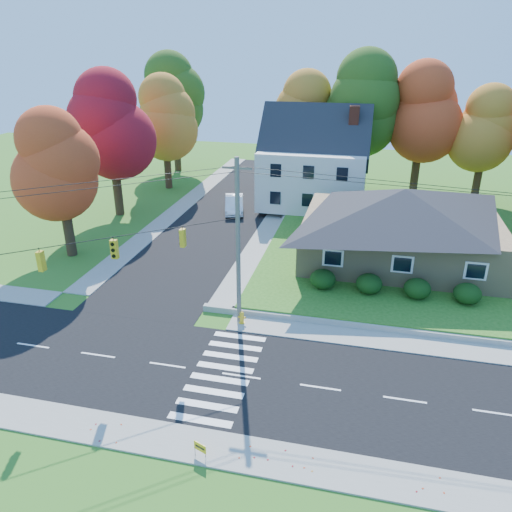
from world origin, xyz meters
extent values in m
plane|color=#3D7923|center=(0.00, 0.00, 0.00)|extent=(120.00, 120.00, 0.00)
cube|color=black|center=(0.00, 0.00, 0.01)|extent=(90.00, 8.00, 0.02)
cube|color=black|center=(-8.00, 26.00, 0.01)|extent=(8.00, 44.00, 0.02)
cube|color=#9C9A90|center=(0.00, 5.00, 0.04)|extent=(90.00, 2.00, 0.08)
cube|color=#9C9A90|center=(0.00, -5.00, 0.04)|extent=(90.00, 2.00, 0.08)
cube|color=#3D7923|center=(13.00, 21.00, 0.25)|extent=(30.00, 30.00, 0.50)
cube|color=tan|center=(8.00, 16.00, 2.10)|extent=(14.00, 10.00, 3.20)
pyramid|color=#26262B|center=(8.00, 16.00, 4.80)|extent=(14.60, 10.60, 2.20)
cube|color=silver|center=(0.00, 28.00, 3.30)|extent=(10.00, 8.00, 5.60)
pyramid|color=#26262B|center=(0.00, 28.00, 7.30)|extent=(10.40, 8.40, 2.40)
cube|color=brown|center=(3.50, 28.00, 5.30)|extent=(0.90, 0.90, 9.60)
ellipsoid|color=#163A10|center=(3.00, 9.80, 1.14)|extent=(1.70, 1.70, 1.27)
ellipsoid|color=#163A10|center=(6.00, 9.80, 1.14)|extent=(1.70, 1.70, 1.27)
ellipsoid|color=#163A10|center=(9.00, 9.80, 1.14)|extent=(1.70, 1.70, 1.27)
ellipsoid|color=#163A10|center=(12.00, 9.80, 1.14)|extent=(1.70, 1.70, 1.27)
cylinder|color=#666059|center=(-1.50, 5.20, 5.00)|extent=(0.26, 0.26, 10.00)
cube|color=#666059|center=(-1.50, 5.20, 9.40)|extent=(1.60, 0.12, 0.12)
cube|color=gold|center=(-9.50, -1.20, 5.95)|extent=(0.26, 0.34, 1.00)
cube|color=gold|center=(-6.80, 0.95, 5.95)|extent=(0.34, 0.26, 1.00)
cube|color=gold|center=(-4.00, 3.20, 5.95)|extent=(0.26, 0.34, 1.00)
cylinder|color=black|center=(-8.00, 0.00, 6.60)|extent=(13.02, 10.43, 0.04)
cylinder|color=#3F2A19|center=(-2.00, 34.00, 3.20)|extent=(0.80, 0.80, 5.40)
sphere|color=#C27825|center=(-2.00, 34.00, 7.10)|extent=(6.72, 6.72, 6.72)
sphere|color=#C27825|center=(-2.00, 34.00, 8.78)|extent=(5.91, 5.91, 5.91)
sphere|color=#C27825|center=(-2.00, 34.00, 10.46)|extent=(5.11, 5.11, 5.11)
cylinder|color=#3F2A19|center=(4.00, 33.00, 3.65)|extent=(0.86, 0.86, 6.30)
sphere|color=#345818|center=(4.00, 33.00, 8.20)|extent=(7.84, 7.84, 7.84)
sphere|color=#345818|center=(4.00, 33.00, 10.16)|extent=(6.90, 6.90, 6.90)
sphere|color=#345818|center=(4.00, 33.00, 12.12)|extent=(5.96, 5.96, 5.96)
cylinder|color=#3F2A19|center=(10.00, 34.00, 3.43)|extent=(0.83, 0.83, 5.85)
sphere|color=red|center=(10.00, 34.00, 7.65)|extent=(7.28, 7.28, 7.28)
sphere|color=red|center=(10.00, 34.00, 9.47)|extent=(6.41, 6.41, 6.41)
sphere|color=red|center=(10.00, 34.00, 11.29)|extent=(5.53, 5.53, 5.53)
cylinder|color=#3F2A19|center=(16.00, 33.00, 2.98)|extent=(0.77, 0.77, 4.95)
sphere|color=#C27825|center=(16.00, 33.00, 6.55)|extent=(6.16, 6.16, 6.16)
sphere|color=#C27825|center=(16.00, 33.00, 8.09)|extent=(5.42, 5.42, 5.42)
sphere|color=#C27825|center=(16.00, 33.00, 9.63)|extent=(4.68, 4.68, 4.68)
cylinder|color=#3F2A19|center=(-17.00, 12.00, 2.48)|extent=(0.77, 0.77, 4.95)
sphere|color=red|center=(-17.00, 12.00, 6.05)|extent=(6.16, 6.16, 6.16)
sphere|color=red|center=(-17.00, 12.00, 7.59)|extent=(5.42, 5.42, 5.42)
sphere|color=red|center=(-17.00, 12.00, 9.13)|extent=(4.68, 4.68, 4.68)
cylinder|color=#3F2A19|center=(-18.00, 22.00, 2.93)|extent=(0.83, 0.83, 5.85)
sphere|color=maroon|center=(-18.00, 22.00, 7.15)|extent=(7.28, 7.28, 7.28)
sphere|color=maroon|center=(-18.00, 22.00, 8.97)|extent=(6.41, 6.41, 6.41)
sphere|color=maroon|center=(-18.00, 22.00, 10.79)|extent=(5.53, 5.53, 5.53)
cylinder|color=#3F2A19|center=(-17.00, 32.00, 2.70)|extent=(0.80, 0.80, 5.40)
sphere|color=#C27825|center=(-17.00, 32.00, 6.60)|extent=(6.72, 6.72, 6.72)
sphere|color=#C27825|center=(-17.00, 32.00, 8.28)|extent=(5.91, 5.91, 5.91)
sphere|color=#C27825|center=(-17.00, 32.00, 9.96)|extent=(5.11, 5.11, 5.11)
cylinder|color=#3F2A19|center=(-19.00, 40.00, 3.15)|extent=(0.86, 0.86, 6.30)
sphere|color=#345818|center=(-19.00, 40.00, 7.70)|extent=(7.84, 7.84, 7.84)
sphere|color=#345818|center=(-19.00, 40.00, 9.66)|extent=(6.90, 6.90, 6.90)
sphere|color=#345818|center=(-19.00, 40.00, 11.62)|extent=(5.96, 5.96, 5.96)
imported|color=white|center=(-7.33, 25.21, 0.82)|extent=(2.92, 5.16, 1.61)
cylinder|color=yellow|center=(-1.25, 4.91, 0.05)|extent=(0.37, 0.37, 0.10)
cylinder|color=yellow|center=(-1.25, 4.91, 0.36)|extent=(0.25, 0.25, 0.56)
sphere|color=yellow|center=(-1.25, 4.91, 0.70)|extent=(0.27, 0.27, 0.27)
cylinder|color=yellow|center=(-1.25, 4.91, 0.46)|extent=(0.47, 0.15, 0.12)
cylinder|color=black|center=(-0.48, -5.56, 0.25)|extent=(0.02, 0.02, 0.51)
cylinder|color=black|center=(-0.04, -5.56, 0.25)|extent=(0.02, 0.02, 0.51)
cube|color=yellow|center=(-0.26, -5.56, 0.56)|extent=(0.58, 0.25, 0.41)
camera|label=1|loc=(5.44, -19.99, 15.67)|focal=35.00mm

